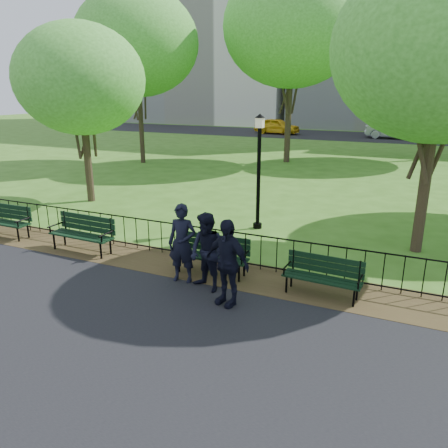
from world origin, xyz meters
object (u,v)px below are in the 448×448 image
at_px(tree_mid_w, 137,43).
at_px(person_right, 227,262).
at_px(park_bench_main, 201,249).
at_px(tree_near_e, 444,48).
at_px(person_left, 182,243).
at_px(park_bench_right_a, 323,272).
at_px(tree_far_e, 438,46).
at_px(person_mid, 207,252).
at_px(lamppost, 259,168).
at_px(tree_near_w, 80,79).
at_px(park_bench_left_a, 84,230).
at_px(tree_far_c, 292,27).
at_px(park_bench_left_b, 5,217).
at_px(sedan_silver, 394,130).
at_px(taxi, 277,126).

distance_m(tree_mid_w, person_right, 19.44).
bearing_deg(tree_mid_w, park_bench_main, -51.04).
distance_m(tree_near_e, person_left, 7.74).
height_order(park_bench_right_a, person_left, person_left).
bearing_deg(tree_far_e, person_mid, -100.51).
height_order(lamppost, tree_far_e, tree_far_e).
bearing_deg(tree_near_w, park_bench_left_a, -51.12).
bearing_deg(lamppost, park_bench_right_a, -53.33).
distance_m(tree_near_e, tree_far_c, 15.36).
xyz_separation_m(tree_far_c, person_mid, (3.43, -17.69, -6.60)).
distance_m(park_bench_left_a, park_bench_left_b, 3.03).
distance_m(lamppost, person_left, 4.57).
distance_m(park_bench_left_a, sedan_silver, 33.38).
xyz_separation_m(park_bench_left_b, tree_near_w, (-0.58, 4.42, 3.96)).
xyz_separation_m(taxi, sedan_silver, (10.66, 0.07, 0.04)).
relative_size(tree_far_e, person_mid, 5.47).
bearing_deg(person_left, person_right, -32.02).
bearing_deg(park_bench_right_a, person_mid, -158.65).
relative_size(park_bench_right_a, tree_far_e, 0.18).
bearing_deg(tree_mid_w, person_right, -50.49).
bearing_deg(sedan_silver, person_left, 178.99).
height_order(park_bench_left_a, park_bench_right_a, park_bench_left_a).
distance_m(tree_near_w, taxi, 28.64).
height_order(tree_far_e, taxi, tree_far_e).
distance_m(park_bench_left_b, sedan_silver, 33.98).
height_order(park_bench_left_a, person_right, person_right).
relative_size(tree_near_e, person_left, 4.11).
bearing_deg(taxi, person_right, -159.14).
height_order(tree_near_e, tree_far_c, tree_far_c).
height_order(tree_near_w, person_left, tree_near_w).
bearing_deg(taxi, park_bench_left_b, -171.69).
height_order(tree_near_e, tree_far_e, tree_far_e).
bearing_deg(park_bench_main, person_mid, -57.01).
xyz_separation_m(park_bench_left_b, taxi, (-1.96, 32.78, 0.17)).
height_order(tree_far_c, sedan_silver, tree_far_c).
relative_size(park_bench_right_a, tree_mid_w, 0.17).
height_order(tree_near_w, person_mid, tree_near_w).
xyz_separation_m(lamppost, person_right, (1.18, -5.06, -1.01)).
height_order(tree_near_e, person_mid, tree_near_e).
xyz_separation_m(park_bench_main, person_right, (1.22, -1.22, 0.31)).
xyz_separation_m(lamppost, tree_far_c, (-2.90, 13.04, 5.55)).
bearing_deg(person_right, park_bench_right_a, 50.84).
xyz_separation_m(park_bench_left_a, park_bench_right_a, (6.46, -0.02, -0.08)).
height_order(park_bench_left_b, person_right, person_right).
xyz_separation_m(lamppost, person_left, (-0.18, -4.46, -1.01)).
height_order(park_bench_right_a, lamppost, lamppost).
relative_size(park_bench_left_b, tree_mid_w, 0.19).
height_order(tree_far_c, person_mid, tree_far_c).
distance_m(lamppost, tree_far_e, 18.41).
bearing_deg(park_bench_right_a, person_left, -166.03).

